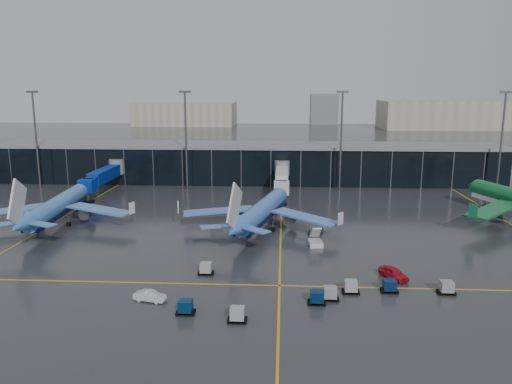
# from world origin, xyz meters

# --- Properties ---
(ground) EXTENTS (600.00, 600.00, 0.00)m
(ground) POSITION_xyz_m (0.00, 0.00, 0.00)
(ground) COLOR #282B2D
(ground) RESTS_ON ground
(terminal_pier) EXTENTS (142.00, 17.00, 10.70)m
(terminal_pier) POSITION_xyz_m (0.00, 62.00, 5.42)
(terminal_pier) COLOR black
(terminal_pier) RESTS_ON ground
(jet_bridges) EXTENTS (94.00, 27.50, 7.20)m
(jet_bridges) POSITION_xyz_m (-35.00, 42.99, 4.55)
(jet_bridges) COLOR #595B60
(jet_bridges) RESTS_ON ground
(flood_masts) EXTENTS (203.00, 0.50, 25.50)m
(flood_masts) POSITION_xyz_m (5.00, 50.00, 13.81)
(flood_masts) COLOR #595B60
(flood_masts) RESTS_ON ground
(distant_hangars) EXTENTS (260.00, 71.00, 22.00)m
(distant_hangars) POSITION_xyz_m (49.94, 270.08, 8.79)
(distant_hangars) COLOR #B2AD99
(distant_hangars) RESTS_ON ground
(taxi_lines) EXTENTS (220.00, 120.00, 0.02)m
(taxi_lines) POSITION_xyz_m (10.00, 10.61, 0.01)
(taxi_lines) COLOR gold
(taxi_lines) RESTS_ON ground
(airliner_arkefly) EXTENTS (35.39, 39.53, 11.38)m
(airliner_arkefly) POSITION_xyz_m (-33.62, 14.02, 5.69)
(airliner_arkefly) COLOR #3D7CCA
(airliner_arkefly) RESTS_ON ground
(airliner_klm_near) EXTENTS (39.33, 42.64, 11.17)m
(airliner_klm_near) POSITION_xyz_m (6.51, 13.25, 5.58)
(airliner_klm_near) COLOR #3E71CD
(airliner_klm_near) RESTS_ON ground
(baggage_carts) EXTENTS (34.80, 16.00, 1.70)m
(baggage_carts) POSITION_xyz_m (13.76, -18.87, 0.76)
(baggage_carts) COLOR black
(baggage_carts) RESTS_ON ground
(mobile_airstair) EXTENTS (2.53, 3.42, 3.45)m
(mobile_airstair) POSITION_xyz_m (15.92, 2.93, 0.77)
(mobile_airstair) COLOR silver
(mobile_airstair) RESTS_ON ground
(service_van_red) EXTENTS (4.06, 5.14, 1.64)m
(service_van_red) POSITION_xyz_m (25.89, -11.55, 0.82)
(service_van_red) COLOR #B60E1D
(service_van_red) RESTS_ON ground
(service_van_white) EXTENTS (4.32, 2.31, 1.35)m
(service_van_white) POSITION_xyz_m (-6.14, -20.83, 0.68)
(service_van_white) COLOR silver
(service_van_white) RESTS_ON ground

